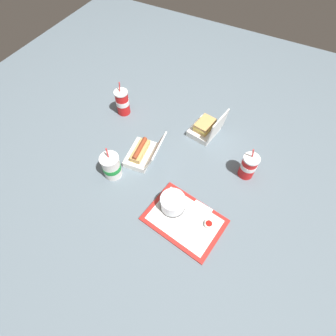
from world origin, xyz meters
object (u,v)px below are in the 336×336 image
soda_cup_front (123,102)px  cake_container (173,203)px  ketchup_cup (209,224)px  clamshell_hotdog_back (142,153)px  food_tray (184,220)px  clamshell_sandwich_left (206,128)px  soda_cup_right (111,166)px  plastic_fork (183,237)px  soda_cup_left (248,166)px

soda_cup_front → cake_container: bearing=142.3°
ketchup_cup → clamshell_hotdog_back: clamshell_hotdog_back is taller
food_tray → ketchup_cup: ketchup_cup is taller
cake_container → clamshell_sandwich_left: (0.05, -0.54, -0.01)m
clamshell_sandwich_left → soda_cup_right: soda_cup_right is taller
clamshell_sandwich_left → cake_container: bearing=95.8°
clamshell_sandwich_left → soda_cup_front: 0.55m
clamshell_hotdog_back → soda_cup_right: (0.08, 0.17, 0.03)m
plastic_fork → clamshell_hotdog_back: 0.52m
soda_cup_right → soda_cup_front: bearing=-63.6°
ketchup_cup → clamshell_hotdog_back: bearing=-22.9°
soda_cup_front → soda_cup_right: size_ratio=1.08×
food_tray → clamshell_hotdog_back: (0.38, -0.24, 0.03)m
clamshell_hotdog_back → soda_cup_front: soda_cup_front is taller
clamshell_hotdog_back → soda_cup_left: soda_cup_left is taller
food_tray → ketchup_cup: (-0.12, -0.03, 0.02)m
food_tray → plastic_fork: (-0.03, 0.08, 0.01)m
soda_cup_front → ketchup_cup: bearing=149.4°
cake_container → plastic_fork: 0.17m
cake_container → clamshell_sandwich_left: size_ratio=0.63×
clamshell_hotdog_back → clamshell_sandwich_left: 0.42m
food_tray → ketchup_cup: 0.12m
food_tray → clamshell_sandwich_left: clamshell_sandwich_left is taller
cake_container → ketchup_cup: 0.20m
food_tray → ketchup_cup: bearing=-167.0°
soda_cup_left → soda_cup_front: bearing=-6.2°
ketchup_cup → soda_cup_left: soda_cup_left is taller
food_tray → soda_cup_front: soda_cup_front is taller
plastic_fork → clamshell_sandwich_left: (0.17, -0.66, 0.03)m
plastic_fork → clamshell_hotdog_back: clamshell_hotdog_back is taller
soda_cup_front → soda_cup_right: 0.48m
clamshell_sandwich_left → soda_cup_front: soda_cup_front is taller
cake_container → soda_cup_right: bearing=-4.2°
cake_container → clamshell_sandwich_left: clamshell_sandwich_left is taller
clamshell_hotdog_back → clamshell_sandwich_left: size_ratio=1.11×
cake_container → ketchup_cup: (-0.20, 0.01, -0.03)m
food_tray → soda_cup_front: bearing=-36.1°
clamshell_sandwich_left → soda_cup_front: (0.54, 0.08, 0.04)m
cake_container → ketchup_cup: size_ratio=3.16×
plastic_fork → food_tray: bearing=-29.8°
plastic_fork → soda_cup_right: size_ratio=0.52×
cake_container → food_tray: bearing=157.2°
ketchup_cup → soda_cup_front: bearing=-30.6°
clamshell_hotdog_back → cake_container: bearing=145.9°
soda_cup_front → soda_cup_right: soda_cup_front is taller
cake_container → plastic_fork: size_ratio=1.15×
soda_cup_front → soda_cup_right: (-0.21, 0.43, -0.01)m
ketchup_cup → soda_cup_front: (0.79, -0.47, 0.06)m
clamshell_hotdog_back → soda_cup_left: size_ratio=1.07×
food_tray → clamshell_hotdog_back: size_ratio=1.81×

